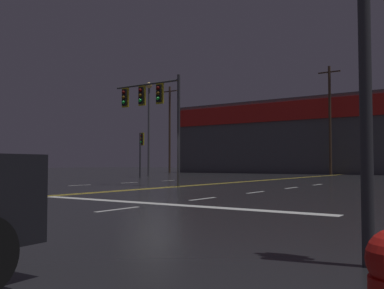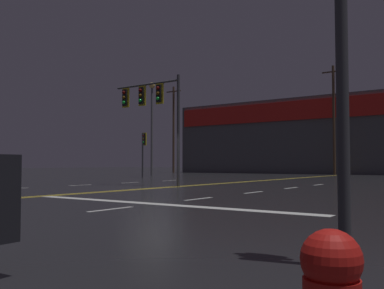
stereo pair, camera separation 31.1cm
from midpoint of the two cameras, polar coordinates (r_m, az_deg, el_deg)
ground_plane at (r=18.57m, az=-5.46°, el=-5.83°), size 200.00×200.00×0.00m
road_markings at (r=17.21m, az=-5.40°, el=-6.07°), size 14.16×60.00×0.01m
traffic_signal_median at (r=21.07m, az=-6.04°, el=5.65°), size 3.99×0.36×5.22m
traffic_signal_corner_northwest at (r=33.44m, az=-7.06°, el=-0.00°), size 0.42×0.36×3.50m
streetlight_near_right at (r=39.45m, az=-5.99°, el=3.93°), size 0.56×0.56×8.58m
building_backdrop at (r=50.64m, az=20.57°, el=1.05°), size 40.77×10.23×8.31m
utility_pole_row at (r=44.74m, az=17.32°, el=3.06°), size 43.99×0.26×10.85m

